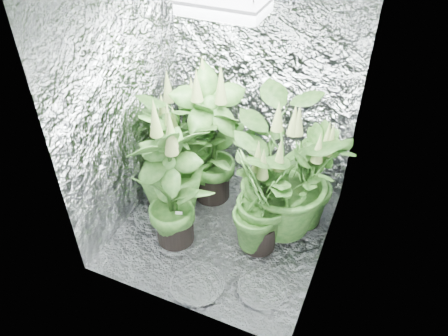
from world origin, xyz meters
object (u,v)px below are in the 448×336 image
Objects in this scene: grow_lamp at (224,6)px; plant_c at (309,180)px; plant_b at (211,141)px; plant_f at (171,185)px; plant_d at (171,165)px; plant_g at (261,203)px; plant_e at (280,174)px; circulation_fan at (315,198)px; plant_a at (183,137)px.

plant_c is at bearing 32.84° from grow_lamp.
plant_c is (0.83, 0.03, -0.17)m from plant_b.
plant_d is at bearing 120.35° from plant_f.
plant_g is (0.32, -0.05, -1.37)m from grow_lamp.
grow_lamp reaches higher than plant_c.
plant_f is at bearing -144.86° from plant_c.
plant_e is 3.79× the size of circulation_fan.
plant_a is 0.65m from plant_f.
plant_c is (1.11, 0.01, -0.12)m from plant_a.
plant_a is at bearing 109.90° from plant_f.
plant_c is 1.09m from plant_f.
plant_b reaches higher than plant_d.
plant_f is at bearing -70.10° from plant_a.
plant_a reaches higher than plant_c.
circulation_fan is at bearing 7.84° from plant_a.
plant_b reaches higher than plant_f.
grow_lamp is at bearing 170.46° from plant_g.
grow_lamp reaches higher than plant_f.
plant_f is at bearing -146.93° from plant_e.
plant_a reaches higher than plant_g.
plant_b is at bearing 52.03° from plant_d.
grow_lamp is at bearing -34.05° from plant_a.
plant_a is (-0.54, 0.36, -1.27)m from grow_lamp.
circulation_fan is (0.06, 0.15, -0.30)m from plant_c.
plant_e is 1.18× the size of plant_g.
grow_lamp is 1.41m from plant_g.
plant_b is at bearing -177.91° from plant_c.
plant_f is (-0.05, -0.59, -0.03)m from plant_b.
plant_e is (-0.19, -0.17, 0.13)m from plant_c.
plant_g is at bearing -34.00° from plant_b.
plant_a is at bearing 145.95° from grow_lamp.
plant_f is (0.18, -0.30, 0.08)m from plant_d.
plant_d is 0.88m from plant_e.
plant_f reaches higher than plant_d.
plant_d is (0.05, -0.31, -0.07)m from plant_a.
plant_c is at bearing 59.15° from plant_g.
plant_e reaches higher than circulation_fan.
grow_lamp reaches higher than circulation_fan.
plant_d is at bearing 172.82° from plant_g.
plant_c is at bearing 35.14° from plant_f.
plant_e is (0.91, -0.16, 0.01)m from plant_a.
plant_a is at bearing 154.08° from plant_g.
plant_a is 1.16× the size of plant_g.
plant_b is at bearing 127.77° from grow_lamp.
plant_e is at bearing -138.24° from plant_c.
grow_lamp is at bearing -52.23° from plant_b.
grow_lamp is 1.61× the size of circulation_fan.
plant_a is 0.99× the size of plant_e.
plant_a is at bearing 175.17° from plant_b.
plant_d reaches higher than plant_g.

